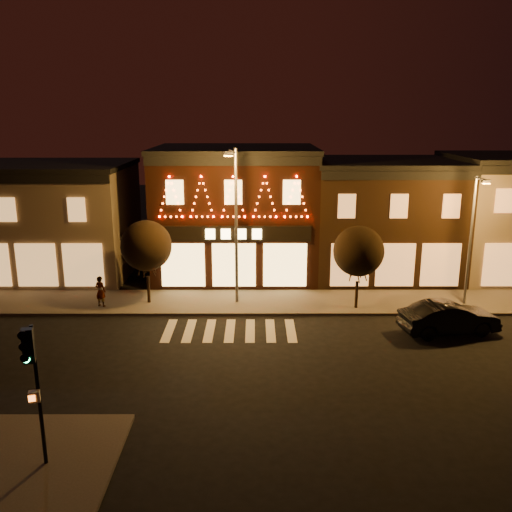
{
  "coord_description": "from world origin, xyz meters",
  "views": [
    {
      "loc": [
        1.24,
        -21.35,
        10.43
      ],
      "look_at": [
        1.29,
        4.0,
        3.8
      ],
      "focal_mm": 38.76,
      "sensor_mm": 36.0,
      "label": 1
    }
  ],
  "objects_px": {
    "traffic_signal_near": "(33,370)",
    "pedestrian": "(101,291)",
    "streetlamp_mid": "(235,215)",
    "dark_sedan": "(449,318)"
  },
  "relations": [
    {
      "from": "traffic_signal_near",
      "to": "pedestrian",
      "type": "xyz_separation_m",
      "value": [
        -2.03,
        14.06,
        -2.29
      ]
    },
    {
      "from": "traffic_signal_near",
      "to": "dark_sedan",
      "type": "distance_m",
      "value": 19.15
    },
    {
      "from": "traffic_signal_near",
      "to": "streetlamp_mid",
      "type": "xyz_separation_m",
      "value": [
        5.31,
        14.52,
        1.83
      ]
    },
    {
      "from": "streetlamp_mid",
      "to": "dark_sedan",
      "type": "xyz_separation_m",
      "value": [
        10.45,
        -3.94,
        -4.34
      ]
    },
    {
      "from": "streetlamp_mid",
      "to": "traffic_signal_near",
      "type": "bearing_deg",
      "value": -120.29
    },
    {
      "from": "traffic_signal_near",
      "to": "streetlamp_mid",
      "type": "distance_m",
      "value": 15.57
    },
    {
      "from": "streetlamp_mid",
      "to": "pedestrian",
      "type": "relative_size",
      "value": 4.97
    },
    {
      "from": "pedestrian",
      "to": "streetlamp_mid",
      "type": "bearing_deg",
      "value": -155.1
    },
    {
      "from": "streetlamp_mid",
      "to": "dark_sedan",
      "type": "distance_m",
      "value": 11.98
    },
    {
      "from": "streetlamp_mid",
      "to": "pedestrian",
      "type": "distance_m",
      "value": 8.42
    }
  ]
}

